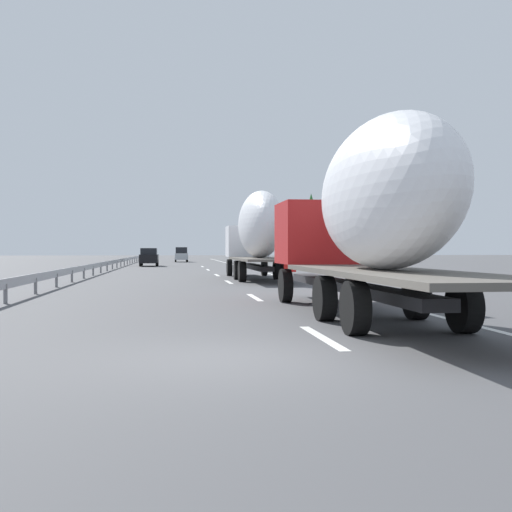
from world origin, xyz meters
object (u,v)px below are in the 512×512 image
object	(u,v)px
truck_trailing	(368,212)
truck_lead	(257,231)
road_sign	(262,245)
car_black_suv	(149,257)
car_silver_hatch	(181,255)

from	to	relation	value
truck_trailing	truck_lead	bearing A→B (deg)	0.00
road_sign	truck_trailing	bearing A→B (deg)	175.51
truck_lead	car_black_suv	size ratio (longest dim) A/B	3.12
truck_trailing	road_sign	world-z (taller)	truck_trailing
car_black_suv	road_sign	bearing A→B (deg)	-129.72
truck_trailing	car_black_suv	bearing A→B (deg)	8.30
car_silver_hatch	road_sign	size ratio (longest dim) A/B	1.43
truck_lead	road_sign	distance (m)	20.38
car_silver_hatch	truck_trailing	bearing A→B (deg)	-177.03
car_silver_hatch	road_sign	distance (m)	29.89
car_silver_hatch	road_sign	bearing A→B (deg)	-167.12
car_black_suv	car_silver_hatch	distance (m)	21.03
truck_lead	car_silver_hatch	size ratio (longest dim) A/B	3.15
car_silver_hatch	road_sign	xyz separation A→B (m)	(-29.12, -6.66, 1.09)
truck_trailing	road_sign	distance (m)	39.61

